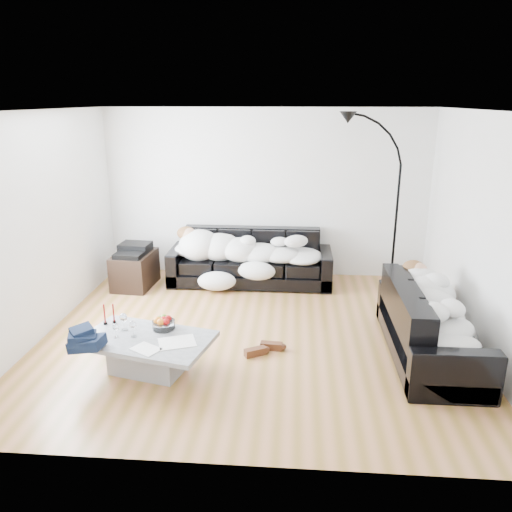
# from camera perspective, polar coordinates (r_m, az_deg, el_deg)

# --- Properties ---
(ground) EXTENTS (5.00, 5.00, 0.00)m
(ground) POSITION_cam_1_polar(r_m,az_deg,el_deg) (6.08, -0.23, -8.97)
(ground) COLOR olive
(ground) RESTS_ON ground
(wall_back) EXTENTS (5.00, 0.02, 2.60)m
(wall_back) POSITION_cam_1_polar(r_m,az_deg,el_deg) (7.82, 1.14, 7.10)
(wall_back) COLOR silver
(wall_back) RESTS_ON ground
(wall_left) EXTENTS (0.02, 4.50, 2.60)m
(wall_left) POSITION_cam_1_polar(r_m,az_deg,el_deg) (6.34, -23.42, 3.18)
(wall_left) COLOR silver
(wall_left) RESTS_ON ground
(wall_right) EXTENTS (0.02, 4.50, 2.60)m
(wall_right) POSITION_cam_1_polar(r_m,az_deg,el_deg) (5.97, 24.45, 2.22)
(wall_right) COLOR silver
(wall_right) RESTS_ON ground
(ceiling) EXTENTS (5.00, 5.00, 0.00)m
(ceiling) POSITION_cam_1_polar(r_m,az_deg,el_deg) (5.45, -0.26, 16.33)
(ceiling) COLOR white
(ceiling) RESTS_ON ground
(sofa_back) EXTENTS (2.45, 0.85, 0.80)m
(sofa_back) POSITION_cam_1_polar(r_m,az_deg,el_deg) (7.60, -0.64, -0.21)
(sofa_back) COLOR black
(sofa_back) RESTS_ON ground
(sofa_right) EXTENTS (0.84, 1.96, 0.79)m
(sofa_right) POSITION_cam_1_polar(r_m,az_deg,el_deg) (5.79, 19.38, -7.13)
(sofa_right) COLOR black
(sofa_right) RESTS_ON ground
(sleeper_back) EXTENTS (2.07, 0.72, 0.41)m
(sleeper_back) POSITION_cam_1_polar(r_m,az_deg,el_deg) (7.48, -0.68, 1.33)
(sleeper_back) COLOR white
(sleeper_back) RESTS_ON sofa_back
(sleeper_right) EXTENTS (0.71, 1.68, 0.41)m
(sleeper_right) POSITION_cam_1_polar(r_m,az_deg,el_deg) (5.70, 19.61, -5.04)
(sleeper_right) COLOR white
(sleeper_right) RESTS_ON sofa_right
(teal_cushion) EXTENTS (0.42, 0.38, 0.20)m
(teal_cushion) POSITION_cam_1_polar(r_m,az_deg,el_deg) (6.20, 17.80, -2.09)
(teal_cushion) COLOR #0E6565
(teal_cushion) RESTS_ON sofa_right
(coffee_table) EXTENTS (1.45, 1.05, 0.38)m
(coffee_table) POSITION_cam_1_polar(r_m,az_deg,el_deg) (5.37, -12.29, -10.92)
(coffee_table) COLOR #939699
(coffee_table) RESTS_ON ground
(fruit_bowl) EXTENTS (0.30, 0.30, 0.15)m
(fruit_bowl) POSITION_cam_1_polar(r_m,az_deg,el_deg) (5.41, -10.51, -7.48)
(fruit_bowl) COLOR white
(fruit_bowl) RESTS_ON coffee_table
(wine_glass_a) EXTENTS (0.10, 0.10, 0.19)m
(wine_glass_a) POSITION_cam_1_polar(r_m,az_deg,el_deg) (5.46, -14.88, -7.31)
(wine_glass_a) COLOR white
(wine_glass_a) RESTS_ON coffee_table
(wine_glass_b) EXTENTS (0.07, 0.07, 0.15)m
(wine_glass_b) POSITION_cam_1_polar(r_m,az_deg,el_deg) (5.33, -15.74, -8.21)
(wine_glass_b) COLOR white
(wine_glass_b) RESTS_ON coffee_table
(wine_glass_c) EXTENTS (0.08, 0.08, 0.17)m
(wine_glass_c) POSITION_cam_1_polar(r_m,az_deg,el_deg) (5.30, -13.86, -8.10)
(wine_glass_c) COLOR white
(wine_glass_c) RESTS_ON coffee_table
(candle_left) EXTENTS (0.05, 0.05, 0.23)m
(candle_left) POSITION_cam_1_polar(r_m,az_deg,el_deg) (5.64, -16.92, -6.42)
(candle_left) COLOR maroon
(candle_left) RESTS_ON coffee_table
(candle_right) EXTENTS (0.05, 0.05, 0.22)m
(candle_right) POSITION_cam_1_polar(r_m,az_deg,el_deg) (5.65, -15.96, -6.37)
(candle_right) COLOR maroon
(candle_right) RESTS_ON coffee_table
(newspaper_a) EXTENTS (0.44, 0.39, 0.01)m
(newspaper_a) POSITION_cam_1_polar(r_m,az_deg,el_deg) (5.13, -9.02, -9.67)
(newspaper_a) COLOR silver
(newspaper_a) RESTS_ON coffee_table
(newspaper_b) EXTENTS (0.33, 0.31, 0.01)m
(newspaper_b) POSITION_cam_1_polar(r_m,az_deg,el_deg) (5.05, -12.46, -10.31)
(newspaper_b) COLOR silver
(newspaper_b) RESTS_ON coffee_table
(navy_jacket) EXTENTS (0.41, 0.37, 0.17)m
(navy_jacket) POSITION_cam_1_polar(r_m,az_deg,el_deg) (5.19, -18.88, -8.20)
(navy_jacket) COLOR black
(navy_jacket) RESTS_ON coffee_table
(shoes) EXTENTS (0.49, 0.42, 0.09)m
(shoes) POSITION_cam_1_polar(r_m,az_deg,el_deg) (5.67, 0.80, -10.54)
(shoes) COLOR #472311
(shoes) RESTS_ON ground
(av_cabinet) EXTENTS (0.57, 0.79, 0.52)m
(av_cabinet) POSITION_cam_1_polar(r_m,az_deg,el_deg) (7.72, -13.67, -1.54)
(av_cabinet) COLOR black
(av_cabinet) RESTS_ON ground
(stereo) EXTENTS (0.46, 0.37, 0.13)m
(stereo) POSITION_cam_1_polar(r_m,az_deg,el_deg) (7.62, -13.85, 0.77)
(stereo) COLOR black
(stereo) RESTS_ON av_cabinet
(floor_lamp) EXTENTS (0.87, 0.53, 2.24)m
(floor_lamp) POSITION_cam_1_polar(r_m,az_deg,el_deg) (7.53, 15.76, 4.66)
(floor_lamp) COLOR black
(floor_lamp) RESTS_ON ground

